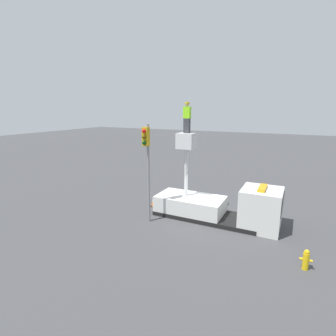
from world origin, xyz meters
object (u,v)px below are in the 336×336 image
Objects in this scene: worker at (187,118)px; fire_hydrant at (306,260)px; traffic_light_pole at (147,155)px; traffic_cone_rear at (154,201)px; bucket_truck at (219,206)px.

fire_hydrant is at bearing -25.51° from worker.
worker is 0.31× the size of traffic_light_pole.
bucket_truck is at bearing -2.95° from traffic_cone_rear.
traffic_cone_rear is (-9.02, 3.38, -0.10)m from fire_hydrant.
traffic_cone_rear is at bearing 177.05° from bucket_truck.
fire_hydrant is at bearing -20.57° from traffic_cone_rear.
worker is 2.00× the size of fire_hydrant.
fire_hydrant reaches higher than traffic_cone_rear.
fire_hydrant is 1.27× the size of traffic_cone_rear.
bucket_truck is at bearing 145.05° from fire_hydrant.
worker is at bearing 55.10° from traffic_light_pole.
traffic_cone_rear is at bearing 112.36° from traffic_light_pole.
worker is 9.13m from fire_hydrant.
worker is (-2.10, 0.00, 4.99)m from bucket_truck.
traffic_light_pole reaches higher than traffic_cone_rear.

